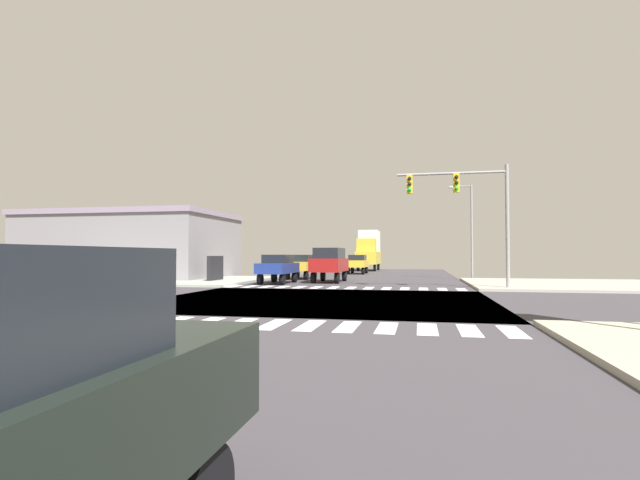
{
  "coord_description": "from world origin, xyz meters",
  "views": [
    {
      "loc": [
        4.09,
        -19.61,
        1.84
      ],
      "look_at": [
        -1.79,
        8.51,
        2.76
      ],
      "focal_mm": 26.95,
      "sensor_mm": 36.0,
      "label": 1
    }
  ],
  "objects_px": {
    "bank_building": "(133,246)",
    "box_truck_middle_1": "(369,249)",
    "traffic_signal_mast": "(464,198)",
    "street_lamp": "(468,222)",
    "sedan_nearside_1": "(302,265)",
    "sedan_crossing_3": "(278,266)",
    "sedan_farside_2": "(358,263)",
    "suv_trailing_2": "(330,262)"
  },
  "relations": [
    {
      "from": "bank_building",
      "to": "box_truck_middle_1",
      "type": "relative_size",
      "value": 2.28
    },
    {
      "from": "bank_building",
      "to": "sedan_farside_2",
      "type": "height_order",
      "value": "bank_building"
    },
    {
      "from": "sedan_farside_2",
      "to": "box_truck_middle_1",
      "type": "relative_size",
      "value": 0.6
    },
    {
      "from": "traffic_signal_mast",
      "to": "bank_building",
      "type": "xyz_separation_m",
      "value": [
        -24.92,
        7.63,
        -2.32
      ]
    },
    {
      "from": "sedan_farside_2",
      "to": "box_truck_middle_1",
      "type": "height_order",
      "value": "box_truck_middle_1"
    },
    {
      "from": "bank_building",
      "to": "sedan_crossing_3",
      "type": "distance_m",
      "value": 14.31
    },
    {
      "from": "traffic_signal_mast",
      "to": "box_truck_middle_1",
      "type": "height_order",
      "value": "traffic_signal_mast"
    },
    {
      "from": "bank_building",
      "to": "sedan_crossing_3",
      "type": "height_order",
      "value": "bank_building"
    },
    {
      "from": "street_lamp",
      "to": "sedan_nearside_1",
      "type": "bearing_deg",
      "value": -173.16
    },
    {
      "from": "sedan_nearside_1",
      "to": "sedan_farside_2",
      "type": "relative_size",
      "value": 1.0
    },
    {
      "from": "traffic_signal_mast",
      "to": "suv_trailing_2",
      "type": "relative_size",
      "value": 1.46
    },
    {
      "from": "bank_building",
      "to": "sedan_farside_2",
      "type": "relative_size",
      "value": 3.82
    },
    {
      "from": "traffic_signal_mast",
      "to": "box_truck_middle_1",
      "type": "relative_size",
      "value": 0.93
    },
    {
      "from": "suv_trailing_2",
      "to": "sedan_crossing_3",
      "type": "bearing_deg",
      "value": 36.9
    },
    {
      "from": "bank_building",
      "to": "box_truck_middle_1",
      "type": "distance_m",
      "value": 28.61
    },
    {
      "from": "traffic_signal_mast",
      "to": "sedan_nearside_1",
      "type": "distance_m",
      "value": 15.29
    },
    {
      "from": "traffic_signal_mast",
      "to": "sedan_farside_2",
      "type": "distance_m",
      "value": 22.34
    },
    {
      "from": "sedan_nearside_1",
      "to": "box_truck_middle_1",
      "type": "distance_m",
      "value": 21.84
    },
    {
      "from": "traffic_signal_mast",
      "to": "sedan_nearside_1",
      "type": "xyz_separation_m",
      "value": [
        -11.43,
        9.42,
        -3.82
      ]
    },
    {
      "from": "traffic_signal_mast",
      "to": "bank_building",
      "type": "relative_size",
      "value": 0.41
    },
    {
      "from": "street_lamp",
      "to": "suv_trailing_2",
      "type": "relative_size",
      "value": 1.57
    },
    {
      "from": "street_lamp",
      "to": "traffic_signal_mast",
      "type": "bearing_deg",
      "value": -96.51
    },
    {
      "from": "street_lamp",
      "to": "sedan_nearside_1",
      "type": "distance_m",
      "value": 13.17
    },
    {
      "from": "street_lamp",
      "to": "sedan_crossing_3",
      "type": "relative_size",
      "value": 1.68
    },
    {
      "from": "box_truck_middle_1",
      "to": "street_lamp",
      "type": "bearing_deg",
      "value": 115.74
    },
    {
      "from": "sedan_nearside_1",
      "to": "suv_trailing_2",
      "type": "relative_size",
      "value": 0.93
    },
    {
      "from": "traffic_signal_mast",
      "to": "street_lamp",
      "type": "bearing_deg",
      "value": 83.49
    },
    {
      "from": "street_lamp",
      "to": "suv_trailing_2",
      "type": "height_order",
      "value": "street_lamp"
    },
    {
      "from": "sedan_farside_2",
      "to": "suv_trailing_2",
      "type": "distance_m",
      "value": 14.98
    },
    {
      "from": "bank_building",
      "to": "suv_trailing_2",
      "type": "distance_m",
      "value": 16.69
    },
    {
      "from": "sedan_crossing_3",
      "to": "sedan_farside_2",
      "type": "bearing_deg",
      "value": -99.88
    },
    {
      "from": "sedan_nearside_1",
      "to": "sedan_crossing_3",
      "type": "height_order",
      "value": "same"
    },
    {
      "from": "bank_building",
      "to": "box_truck_middle_1",
      "type": "xyz_separation_m",
      "value": [
        16.49,
        23.37,
        -0.05
      ]
    },
    {
      "from": "sedan_nearside_1",
      "to": "sedan_crossing_3",
      "type": "relative_size",
      "value": 1.0
    },
    {
      "from": "street_lamp",
      "to": "sedan_farside_2",
      "type": "height_order",
      "value": "street_lamp"
    },
    {
      "from": "suv_trailing_2",
      "to": "box_truck_middle_1",
      "type": "xyz_separation_m",
      "value": [
        -0.0,
        25.65,
        1.17
      ]
    },
    {
      "from": "traffic_signal_mast",
      "to": "sedan_crossing_3",
      "type": "relative_size",
      "value": 1.56
    },
    {
      "from": "box_truck_middle_1",
      "to": "sedan_crossing_3",
      "type": "bearing_deg",
      "value": 83.86
    },
    {
      "from": "sedan_nearside_1",
      "to": "suv_trailing_2",
      "type": "distance_m",
      "value": 5.06
    },
    {
      "from": "bank_building",
      "to": "street_lamp",
      "type": "bearing_deg",
      "value": 7.21
    },
    {
      "from": "sedan_nearside_1",
      "to": "sedan_crossing_3",
      "type": "xyz_separation_m",
      "value": [
        0.0,
        -6.32,
        0.0
      ]
    },
    {
      "from": "street_lamp",
      "to": "sedan_crossing_3",
      "type": "height_order",
      "value": "street_lamp"
    }
  ]
}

